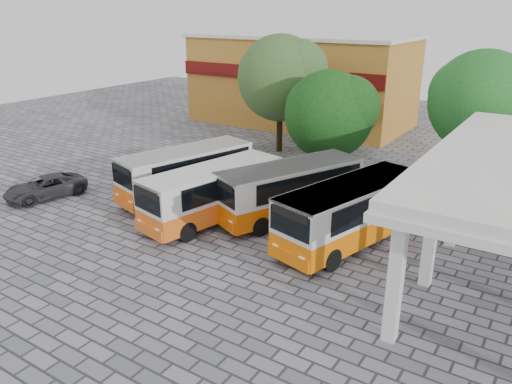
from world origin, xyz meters
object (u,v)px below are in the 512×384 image
Objects in this scene: parked_car at (45,187)px; bus_centre_right at (290,188)px; bus_far_left at (186,170)px; bus_far_right at (352,210)px; bus_centre_left at (213,190)px.

bus_centre_right is at bearing 36.02° from parked_car.
bus_centre_right is at bearing 22.19° from bus_far_left.
bus_far_right is (10.58, -0.49, 0.06)m from bus_far_left.
bus_far_left is 1.85× the size of parked_car.
bus_centre_right is 0.98× the size of bus_far_right.
bus_far_left is at bearing 47.73° from parked_car.
bus_far_left is 3.84m from bus_centre_left.
bus_far_right reaches higher than bus_centre_left.
bus_far_right is at bearing 7.11° from bus_centre_right.
bus_centre_right reaches higher than bus_centre_left.
bus_far_right is (7.19, 1.32, 0.07)m from bus_centre_left.
bus_far_left is 0.97× the size of bus_far_right.
bus_centre_left is at bearing -154.51° from bus_far_right.
bus_far_left is at bearing -167.56° from bus_far_right.
bus_centre_left is 7.31m from bus_far_right.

